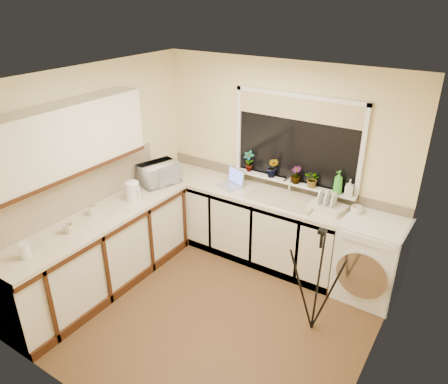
{
  "coord_description": "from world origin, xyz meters",
  "views": [
    {
      "loc": [
        2.06,
        -2.96,
        3.16
      ],
      "look_at": [
        -0.21,
        0.55,
        1.15
      ],
      "focal_mm": 34.19,
      "sensor_mm": 36.0,
      "label": 1
    }
  ],
  "objects_px": {
    "laptop": "(232,181)",
    "soap_bottle_green": "(338,182)",
    "microwave": "(159,174)",
    "steel_jar": "(92,210)",
    "plant_c": "(296,175)",
    "cup_left": "(68,229)",
    "cup_back": "(356,210)",
    "tripod": "(317,282)",
    "kettle": "(133,191)",
    "dish_rack": "(328,207)",
    "soap_bottle_clear": "(349,188)",
    "plant_a": "(249,161)",
    "washing_machine": "(371,259)",
    "plant_b": "(273,168)",
    "plant_d": "(313,179)",
    "glass_jug": "(25,251)"
  },
  "relations": [
    {
      "from": "cup_back",
      "to": "cup_left",
      "type": "relative_size",
      "value": 1.22
    },
    {
      "from": "microwave",
      "to": "cup_back",
      "type": "height_order",
      "value": "microwave"
    },
    {
      "from": "washing_machine",
      "to": "soap_bottle_green",
      "type": "height_order",
      "value": "soap_bottle_green"
    },
    {
      "from": "plant_c",
      "to": "steel_jar",
      "type": "bearing_deg",
      "value": -134.4
    },
    {
      "from": "washing_machine",
      "to": "laptop",
      "type": "distance_m",
      "value": 1.87
    },
    {
      "from": "soap_bottle_green",
      "to": "washing_machine",
      "type": "bearing_deg",
      "value": -20.34
    },
    {
      "from": "steel_jar",
      "to": "soap_bottle_green",
      "type": "relative_size",
      "value": 0.41
    },
    {
      "from": "cup_back",
      "to": "plant_b",
      "type": "bearing_deg",
      "value": 174.46
    },
    {
      "from": "washing_machine",
      "to": "dish_rack",
      "type": "relative_size",
      "value": 2.42
    },
    {
      "from": "plant_c",
      "to": "soap_bottle_clear",
      "type": "relative_size",
      "value": 1.09
    },
    {
      "from": "laptop",
      "to": "soap_bottle_green",
      "type": "distance_m",
      "value": 1.32
    },
    {
      "from": "dish_rack",
      "to": "steel_jar",
      "type": "relative_size",
      "value": 3.4
    },
    {
      "from": "cup_back",
      "to": "plant_a",
      "type": "bearing_deg",
      "value": 175.32
    },
    {
      "from": "soap_bottle_green",
      "to": "laptop",
      "type": "bearing_deg",
      "value": -171.12
    },
    {
      "from": "microwave",
      "to": "soap_bottle_clear",
      "type": "distance_m",
      "value": 2.32
    },
    {
      "from": "microwave",
      "to": "cup_back",
      "type": "bearing_deg",
      "value": -60.59
    },
    {
      "from": "soap_bottle_clear",
      "to": "steel_jar",
      "type": "bearing_deg",
      "value": -143.5
    },
    {
      "from": "plant_a",
      "to": "steel_jar",
      "type": "bearing_deg",
      "value": -120.34
    },
    {
      "from": "microwave",
      "to": "steel_jar",
      "type": "bearing_deg",
      "value": -166.8
    },
    {
      "from": "plant_a",
      "to": "soap_bottle_green",
      "type": "bearing_deg",
      "value": -0.67
    },
    {
      "from": "microwave",
      "to": "soap_bottle_clear",
      "type": "relative_size",
      "value": 2.51
    },
    {
      "from": "plant_b",
      "to": "soap_bottle_clear",
      "type": "distance_m",
      "value": 0.96
    },
    {
      "from": "cup_left",
      "to": "tripod",
      "type": "bearing_deg",
      "value": 24.02
    },
    {
      "from": "soap_bottle_green",
      "to": "cup_left",
      "type": "height_order",
      "value": "soap_bottle_green"
    },
    {
      "from": "laptop",
      "to": "cup_back",
      "type": "relative_size",
      "value": 2.76
    },
    {
      "from": "cup_back",
      "to": "cup_left",
      "type": "xyz_separation_m",
      "value": [
        -2.34,
        -1.98,
        -0.0
      ]
    },
    {
      "from": "laptop",
      "to": "plant_b",
      "type": "xyz_separation_m",
      "value": [
        0.45,
        0.2,
        0.22
      ]
    },
    {
      "from": "laptop",
      "to": "plant_d",
      "type": "height_order",
      "value": "plant_d"
    },
    {
      "from": "kettle",
      "to": "plant_a",
      "type": "relative_size",
      "value": 0.8
    },
    {
      "from": "plant_d",
      "to": "cup_back",
      "type": "distance_m",
      "value": 0.61
    },
    {
      "from": "plant_a",
      "to": "plant_c",
      "type": "height_order",
      "value": "plant_a"
    },
    {
      "from": "laptop",
      "to": "soap_bottle_clear",
      "type": "bearing_deg",
      "value": 28.24
    },
    {
      "from": "plant_a",
      "to": "cup_left",
      "type": "relative_size",
      "value": 2.56
    },
    {
      "from": "washing_machine",
      "to": "tripod",
      "type": "distance_m",
      "value": 0.92
    },
    {
      "from": "plant_b",
      "to": "plant_d",
      "type": "xyz_separation_m",
      "value": [
        0.53,
        -0.0,
        -0.03
      ]
    },
    {
      "from": "washing_machine",
      "to": "laptop",
      "type": "bearing_deg",
      "value": -178.11
    },
    {
      "from": "soap_bottle_green",
      "to": "glass_jug",
      "type": "bearing_deg",
      "value": -128.34
    },
    {
      "from": "glass_jug",
      "to": "laptop",
      "type": "bearing_deg",
      "value": 72.22
    },
    {
      "from": "washing_machine",
      "to": "laptop",
      "type": "xyz_separation_m",
      "value": [
        -1.8,
        -0.01,
        0.5
      ]
    },
    {
      "from": "dish_rack",
      "to": "microwave",
      "type": "xyz_separation_m",
      "value": [
        -2.06,
        -0.49,
        0.11
      ]
    },
    {
      "from": "cup_back",
      "to": "microwave",
      "type": "bearing_deg",
      "value": -167.28
    },
    {
      "from": "kettle",
      "to": "soap_bottle_green",
      "type": "bearing_deg",
      "value": 29.7
    },
    {
      "from": "laptop",
      "to": "plant_d",
      "type": "relative_size",
      "value": 1.75
    },
    {
      "from": "soap_bottle_green",
      "to": "kettle",
      "type": "bearing_deg",
      "value": -150.3
    },
    {
      "from": "tripod",
      "to": "cup_left",
      "type": "height_order",
      "value": "tripod"
    },
    {
      "from": "laptop",
      "to": "plant_c",
      "type": "distance_m",
      "value": 0.82
    },
    {
      "from": "plant_b",
      "to": "cup_back",
      "type": "relative_size",
      "value": 1.99
    },
    {
      "from": "kettle",
      "to": "dish_rack",
      "type": "distance_m",
      "value": 2.26
    },
    {
      "from": "plant_c",
      "to": "kettle",
      "type": "bearing_deg",
      "value": -142.77
    },
    {
      "from": "soap_bottle_clear",
      "to": "plant_b",
      "type": "bearing_deg",
      "value": -179.53
    }
  ]
}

